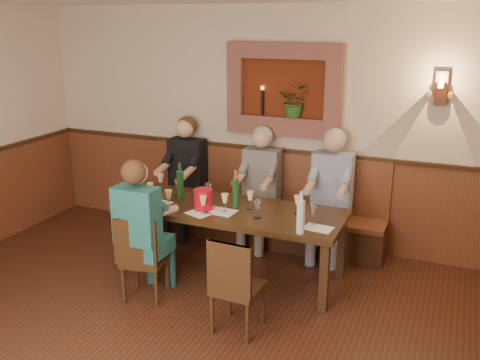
# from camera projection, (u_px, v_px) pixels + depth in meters

# --- Properties ---
(room_shell) EXTENTS (6.04, 6.04, 2.82)m
(room_shell) POSITION_uv_depth(u_px,v_px,m) (118.00, 136.00, 3.60)
(room_shell) COLOR beige
(room_shell) RESTS_ON ground
(wainscoting) EXTENTS (6.02, 6.02, 1.15)m
(wainscoting) POSITION_uv_depth(u_px,v_px,m) (129.00, 307.00, 3.98)
(wainscoting) COLOR brown
(wainscoting) RESTS_ON ground
(wall_niche) EXTENTS (1.36, 0.30, 1.06)m
(wall_niche) POSITION_uv_depth(u_px,v_px,m) (286.00, 94.00, 6.13)
(wall_niche) COLOR #5A1F0C
(wall_niche) RESTS_ON ground
(wall_sconce) EXTENTS (0.25, 0.20, 0.35)m
(wall_sconce) POSITION_uv_depth(u_px,v_px,m) (441.00, 89.00, 5.47)
(wall_sconce) COLOR brown
(wall_sconce) RESTS_ON ground
(dining_table) EXTENTS (2.40, 0.90, 0.75)m
(dining_table) POSITION_uv_depth(u_px,v_px,m) (229.00, 214.00, 5.58)
(dining_table) COLOR black
(dining_table) RESTS_ON ground
(bench) EXTENTS (3.00, 0.45, 1.11)m
(bench) POSITION_uv_depth(u_px,v_px,m) (261.00, 216.00, 6.52)
(bench) COLOR #381E0F
(bench) RESTS_ON ground
(chair_near_left) EXTENTS (0.45, 0.45, 0.87)m
(chair_near_left) POSITION_uv_depth(u_px,v_px,m) (145.00, 274.00, 5.21)
(chair_near_left) COLOR black
(chair_near_left) RESTS_ON ground
(chair_near_right) EXTENTS (0.41, 0.41, 0.89)m
(chair_near_right) POSITION_uv_depth(u_px,v_px,m) (237.00, 303.00, 4.66)
(chair_near_right) COLOR black
(chair_near_right) RESTS_ON ground
(person_bench_left) EXTENTS (0.45, 0.55, 1.49)m
(person_bench_left) POSITION_uv_depth(u_px,v_px,m) (184.00, 186.00, 6.70)
(person_bench_left) COLOR black
(person_bench_left) RESTS_ON ground
(person_bench_mid) EXTENTS (0.43, 0.52, 1.44)m
(person_bench_mid) POSITION_uv_depth(u_px,v_px,m) (259.00, 198.00, 6.34)
(person_bench_mid) COLOR #504C49
(person_bench_mid) RESTS_ON ground
(person_bench_right) EXTENTS (0.45, 0.55, 1.49)m
(person_bench_right) POSITION_uv_depth(u_px,v_px,m) (329.00, 205.00, 6.02)
(person_bench_right) COLOR navy
(person_bench_right) RESTS_ON ground
(person_chair_front) EXTENTS (0.42, 0.52, 1.43)m
(person_chair_front) POSITION_uv_depth(u_px,v_px,m) (144.00, 241.00, 5.13)
(person_chair_front) COLOR navy
(person_chair_front) RESTS_ON ground
(spittoon_bucket) EXTENTS (0.24, 0.24, 0.22)m
(spittoon_bucket) POSITION_uv_depth(u_px,v_px,m) (203.00, 199.00, 5.48)
(spittoon_bucket) COLOR red
(spittoon_bucket) RESTS_ON dining_table
(wine_bottle_green_a) EXTENTS (0.08, 0.08, 0.40)m
(wine_bottle_green_a) POSITION_uv_depth(u_px,v_px,m) (236.00, 192.00, 5.54)
(wine_bottle_green_a) COLOR #19471E
(wine_bottle_green_a) RESTS_ON dining_table
(wine_bottle_green_b) EXTENTS (0.08, 0.08, 0.41)m
(wine_bottle_green_b) POSITION_uv_depth(u_px,v_px,m) (180.00, 185.00, 5.75)
(wine_bottle_green_b) COLOR #19471E
(wine_bottle_green_b) RESTS_ON dining_table
(water_bottle) EXTENTS (0.10, 0.10, 0.40)m
(water_bottle) POSITION_uv_depth(u_px,v_px,m) (301.00, 216.00, 4.87)
(water_bottle) COLOR silver
(water_bottle) RESTS_ON dining_table
(tasting_sheet_a) EXTENTS (0.30, 0.24, 0.00)m
(tasting_sheet_a) POSITION_uv_depth(u_px,v_px,m) (159.00, 203.00, 5.71)
(tasting_sheet_a) COLOR white
(tasting_sheet_a) RESTS_ON dining_table
(tasting_sheet_b) EXTENTS (0.33, 0.25, 0.00)m
(tasting_sheet_b) POSITION_uv_depth(u_px,v_px,m) (220.00, 211.00, 5.45)
(tasting_sheet_b) COLOR white
(tasting_sheet_b) RESTS_ON dining_table
(tasting_sheet_c) EXTENTS (0.28, 0.22, 0.00)m
(tasting_sheet_c) POSITION_uv_depth(u_px,v_px,m) (318.00, 228.00, 5.02)
(tasting_sheet_c) COLOR white
(tasting_sheet_c) RESTS_ON dining_table
(tasting_sheet_d) EXTENTS (0.29, 0.25, 0.00)m
(tasting_sheet_d) POSITION_uv_depth(u_px,v_px,m) (198.00, 213.00, 5.39)
(tasting_sheet_d) COLOR white
(tasting_sheet_d) RESTS_ON dining_table
(wine_glass_0) EXTENTS (0.08, 0.08, 0.19)m
(wine_glass_0) POSITION_uv_depth(u_px,v_px,m) (150.00, 192.00, 5.77)
(wine_glass_0) COLOR #FFE998
(wine_glass_0) RESTS_ON dining_table
(wine_glass_1) EXTENTS (0.08, 0.08, 0.19)m
(wine_glass_1) POSITION_uv_depth(u_px,v_px,m) (178.00, 187.00, 5.91)
(wine_glass_1) COLOR white
(wine_glass_1) RESTS_ON dining_table
(wine_glass_2) EXTENTS (0.08, 0.08, 0.19)m
(wine_glass_2) POSITION_uv_depth(u_px,v_px,m) (169.00, 199.00, 5.54)
(wine_glass_2) COLOR #FFE998
(wine_glass_2) RESTS_ON dining_table
(wine_glass_3) EXTENTS (0.08, 0.08, 0.19)m
(wine_glass_3) POSITION_uv_depth(u_px,v_px,m) (208.00, 192.00, 5.76)
(wine_glass_3) COLOR white
(wine_glass_3) RESTS_ON dining_table
(wine_glass_4) EXTENTS (0.08, 0.08, 0.19)m
(wine_glass_4) POSITION_uv_depth(u_px,v_px,m) (225.00, 203.00, 5.42)
(wine_glass_4) COLOR #FFE998
(wine_glass_4) RESTS_ON dining_table
(wine_glass_5) EXTENTS (0.08, 0.08, 0.19)m
(wine_glass_5) POSITION_uv_depth(u_px,v_px,m) (250.00, 200.00, 5.50)
(wine_glass_5) COLOR #FFE998
(wine_glass_5) RESTS_ON dining_table
(wine_glass_6) EXTENTS (0.08, 0.08, 0.19)m
(wine_glass_6) POSITION_uv_depth(u_px,v_px,m) (258.00, 209.00, 5.24)
(wine_glass_6) COLOR white
(wine_glass_6) RESTS_ON dining_table
(wine_glass_7) EXTENTS (0.08, 0.08, 0.19)m
(wine_glass_7) POSITION_uv_depth(u_px,v_px,m) (297.00, 205.00, 5.37)
(wine_glass_7) COLOR #FFE998
(wine_glass_7) RESTS_ON dining_table
(wine_glass_8) EXTENTS (0.08, 0.08, 0.19)m
(wine_glass_8) POSITION_uv_depth(u_px,v_px,m) (313.00, 214.00, 5.10)
(wine_glass_8) COLOR white
(wine_glass_8) RESTS_ON dining_table
(wine_glass_9) EXTENTS (0.08, 0.08, 0.19)m
(wine_glass_9) POSITION_uv_depth(u_px,v_px,m) (203.00, 205.00, 5.36)
(wine_glass_9) COLOR #FFE998
(wine_glass_9) RESTS_ON dining_table
(wine_glass_10) EXTENTS (0.08, 0.08, 0.19)m
(wine_glass_10) POSITION_uv_depth(u_px,v_px,m) (161.00, 182.00, 6.09)
(wine_glass_10) COLOR #FFE998
(wine_glass_10) RESTS_ON dining_table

